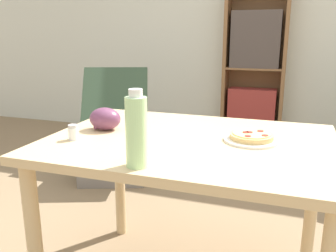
% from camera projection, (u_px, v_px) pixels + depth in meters
% --- Properties ---
extents(wall_back, '(8.00, 0.05, 2.60)m').
position_uv_depth(wall_back, '(262.00, 21.00, 3.76)').
color(wall_back, silver).
rests_on(wall_back, ground_plane).
extents(dining_table, '(1.17, 0.86, 0.75)m').
position_uv_depth(dining_table, '(190.00, 162.00, 1.50)').
color(dining_table, '#D1B27F').
rests_on(dining_table, ground_plane).
extents(pizza_on_plate, '(0.22, 0.22, 0.04)m').
position_uv_depth(pizza_on_plate, '(251.00, 138.00, 1.43)').
color(pizza_on_plate, white).
rests_on(pizza_on_plate, dining_table).
extents(grape_bunch, '(0.15, 0.11, 0.10)m').
position_uv_depth(grape_bunch, '(105.00, 119.00, 1.60)').
color(grape_bunch, '#6B3856').
rests_on(grape_bunch, dining_table).
extents(drink_bottle, '(0.07, 0.07, 0.26)m').
position_uv_depth(drink_bottle, '(136.00, 131.00, 1.14)').
color(drink_bottle, '#B7EAA3').
rests_on(drink_bottle, dining_table).
extents(salt_shaker, '(0.04, 0.04, 0.06)m').
position_uv_depth(salt_shaker, '(73.00, 132.00, 1.45)').
color(salt_shaker, white).
rests_on(salt_shaker, dining_table).
extents(lounge_chair_near, '(0.77, 0.91, 0.88)m').
position_uv_depth(lounge_chair_near, '(113.00, 141.00, 3.02)').
color(lounge_chair_near, slate).
rests_on(lounge_chair_near, ground_plane).
extents(bookshelf, '(0.64, 0.28, 1.63)m').
position_uv_depth(bookshelf, '(254.00, 75.00, 3.76)').
color(bookshelf, brown).
rests_on(bookshelf, ground_plane).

